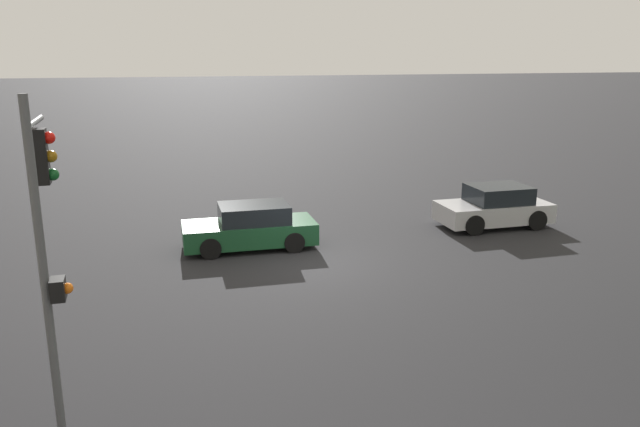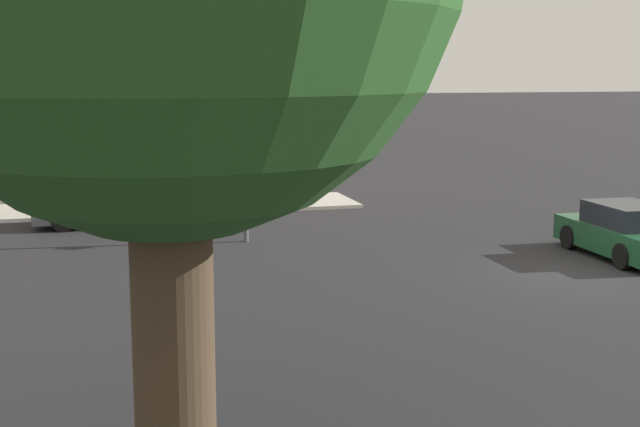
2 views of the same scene
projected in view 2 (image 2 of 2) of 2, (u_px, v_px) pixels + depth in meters
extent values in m
plane|color=black|center=(582.00, 275.00, 21.29)|extent=(300.00, 300.00, 0.00)
cube|color=#BCA893|center=(124.00, 56.00, 35.11)|extent=(6.35, 5.55, 10.74)
cylinder|color=#423323|center=(174.00, 342.00, 9.68)|extent=(0.89, 0.89, 3.87)
cylinder|color=#515456|center=(245.00, 144.00, 24.91)|extent=(0.14, 0.14, 5.54)
cylinder|color=#515456|center=(271.00, 62.00, 24.76)|extent=(0.13, 1.57, 0.10)
cube|color=black|center=(272.00, 82.00, 24.85)|extent=(0.31, 0.31, 0.90)
sphere|color=red|center=(273.00, 71.00, 24.62)|extent=(0.20, 0.20, 0.20)
sphere|color=#99660F|center=(273.00, 82.00, 24.67)|extent=(0.20, 0.20, 0.20)
sphere|color=#0F511E|center=(273.00, 93.00, 24.72)|extent=(0.20, 0.20, 0.20)
cube|color=black|center=(246.00, 155.00, 24.79)|extent=(0.23, 0.35, 0.35)
sphere|color=orange|center=(247.00, 155.00, 24.65)|extent=(0.18, 0.18, 0.18)
cube|color=#194728|center=(623.00, 238.00, 23.18)|extent=(4.23, 1.82, 0.67)
cube|color=black|center=(628.00, 215.00, 22.92)|extent=(2.21, 1.57, 0.58)
cylinder|color=black|center=(569.00, 237.00, 24.27)|extent=(0.66, 0.23, 0.65)
cylinder|color=black|center=(622.00, 234.00, 24.65)|extent=(0.66, 0.23, 0.65)
cylinder|color=black|center=(623.00, 256.00, 21.78)|extent=(0.66, 0.23, 0.65)
cube|color=#4C5156|center=(113.00, 209.00, 27.98)|extent=(2.11, 4.86, 0.61)
cube|color=black|center=(119.00, 190.00, 27.92)|extent=(1.79, 2.55, 0.62)
cylinder|color=black|center=(63.00, 220.00, 26.81)|extent=(0.25, 0.72, 0.71)
cylinder|color=black|center=(66.00, 211.00, 28.56)|extent=(0.25, 0.72, 0.71)
cylinder|color=black|center=(163.00, 217.00, 27.44)|extent=(0.25, 0.72, 0.71)
cylinder|color=black|center=(160.00, 208.00, 29.19)|extent=(0.25, 0.72, 0.71)
cylinder|color=red|center=(207.00, 214.00, 27.87)|extent=(0.20, 0.20, 0.75)
sphere|color=red|center=(207.00, 200.00, 27.80)|extent=(0.22, 0.22, 0.22)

